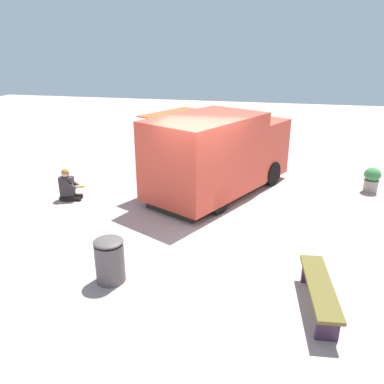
# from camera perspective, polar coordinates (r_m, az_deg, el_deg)

# --- Properties ---
(ground_plane) EXTENTS (40.00, 40.00, 0.00)m
(ground_plane) POSITION_cam_1_polar(r_m,az_deg,el_deg) (10.09, 1.49, -3.46)
(ground_plane) COLOR #B99D96
(food_truck) EXTENTS (4.15, 5.13, 2.31)m
(food_truck) POSITION_cam_1_polar(r_m,az_deg,el_deg) (11.32, 3.86, 5.27)
(food_truck) COLOR #D24431
(food_truck) RESTS_ON ground_plane
(person_customer) EXTENTS (0.78, 0.53, 0.90)m
(person_customer) POSITION_cam_1_polar(r_m,az_deg,el_deg) (11.52, -17.48, 0.67)
(person_customer) COLOR black
(person_customer) RESTS_ON ground_plane
(planter_flowering_far) EXTENTS (0.47, 0.47, 0.73)m
(planter_flowering_far) POSITION_cam_1_polar(r_m,az_deg,el_deg) (12.71, 24.56, 1.74)
(planter_flowering_far) COLOR gray
(planter_flowering_far) RESTS_ON ground_plane
(plaza_bench) EXTENTS (0.58, 1.90, 0.47)m
(plaza_bench) POSITION_cam_1_polar(r_m,az_deg,el_deg) (7.00, 17.96, -13.30)
(plaza_bench) COLOR brown
(plaza_bench) RESTS_ON ground_plane
(trash_bin) EXTENTS (0.55, 0.55, 0.87)m
(trash_bin) POSITION_cam_1_polar(r_m,az_deg,el_deg) (7.48, -11.81, -9.56)
(trash_bin) COLOR #544D4F
(trash_bin) RESTS_ON ground_plane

